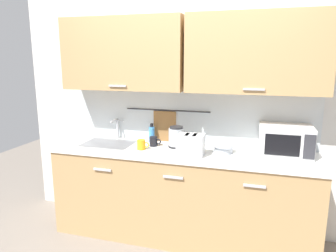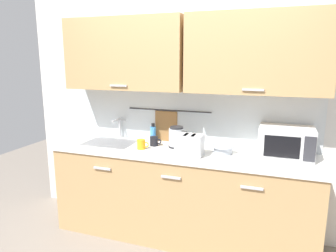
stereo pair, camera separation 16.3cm
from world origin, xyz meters
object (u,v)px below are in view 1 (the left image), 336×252
(dish_soap_bottle, at_px, (152,134))
(toaster, at_px, (191,145))
(mug_by_kettle, at_px, (154,141))
(electric_kettle, at_px, (177,137))
(mixing_bowl, at_px, (224,148))
(microwave, at_px, (285,141))
(mug_near_sink, at_px, (142,145))

(dish_soap_bottle, bearing_deg, toaster, -34.26)
(dish_soap_bottle, distance_m, mug_by_kettle, 0.17)
(electric_kettle, xyz_separation_m, dish_soap_bottle, (-0.30, 0.13, -0.01))
(dish_soap_bottle, xyz_separation_m, mixing_bowl, (0.77, -0.18, -0.04))
(toaster, bearing_deg, mixing_bowl, 28.56)
(microwave, xyz_separation_m, electric_kettle, (-1.00, -0.02, -0.03))
(microwave, xyz_separation_m, toaster, (-0.82, -0.23, -0.04))
(dish_soap_bottle, height_order, mug_by_kettle, dish_soap_bottle)
(microwave, height_order, electric_kettle, microwave)
(microwave, distance_m, mixing_bowl, 0.55)
(dish_soap_bottle, distance_m, toaster, 0.59)
(microwave, xyz_separation_m, mug_by_kettle, (-1.23, -0.05, -0.09))
(dish_soap_bottle, xyz_separation_m, toaster, (0.49, -0.33, 0.01))
(electric_kettle, distance_m, mixing_bowl, 0.47)
(mug_near_sink, distance_m, mixing_bowl, 0.78)
(dish_soap_bottle, bearing_deg, electric_kettle, -22.42)
(mug_near_sink, distance_m, toaster, 0.49)
(toaster, bearing_deg, mug_by_kettle, 156.14)
(dish_soap_bottle, relative_size, mug_near_sink, 1.63)
(dish_soap_bottle, height_order, toaster, dish_soap_bottle)
(microwave, distance_m, mug_by_kettle, 1.24)
(mixing_bowl, bearing_deg, mug_by_kettle, 177.20)
(mixing_bowl, bearing_deg, toaster, -151.44)
(electric_kettle, xyz_separation_m, mug_by_kettle, (-0.23, -0.02, -0.05))
(dish_soap_bottle, xyz_separation_m, mug_by_kettle, (0.07, -0.15, -0.04))
(electric_kettle, bearing_deg, mug_by_kettle, -174.12)
(electric_kettle, bearing_deg, dish_soap_bottle, 157.58)
(electric_kettle, bearing_deg, mug_near_sink, -150.08)
(microwave, height_order, mixing_bowl, microwave)
(dish_soap_bottle, bearing_deg, microwave, -4.47)
(microwave, distance_m, dish_soap_bottle, 1.31)
(mixing_bowl, bearing_deg, mug_near_sink, -171.37)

